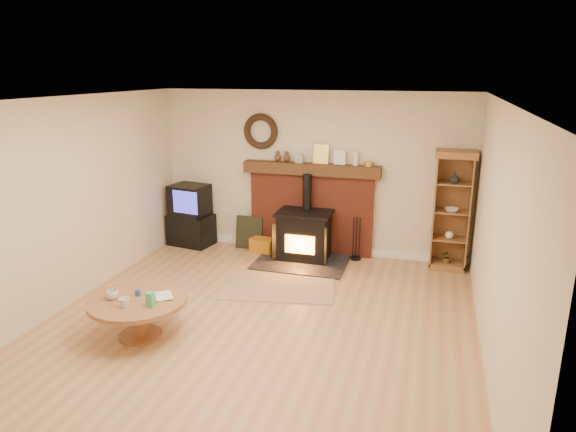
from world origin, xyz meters
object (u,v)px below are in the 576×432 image
(wood_stove, at_px, (304,237))
(curio_cabinet, at_px, (451,210))
(tv_unit, at_px, (191,216))
(coffee_table, at_px, (138,306))

(wood_stove, xyz_separation_m, curio_cabinet, (2.17, 0.28, 0.52))
(wood_stove, distance_m, tv_unit, 2.05)
(coffee_table, bearing_deg, tv_unit, 105.81)
(curio_cabinet, relative_size, coffee_table, 1.64)
(curio_cabinet, xyz_separation_m, coffee_table, (-3.35, -3.15, -0.52))
(tv_unit, bearing_deg, wood_stove, -5.35)
(coffee_table, bearing_deg, wood_stove, 67.75)
(coffee_table, bearing_deg, curio_cabinet, 43.23)
(wood_stove, bearing_deg, tv_unit, 174.65)
(wood_stove, relative_size, coffee_table, 1.28)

